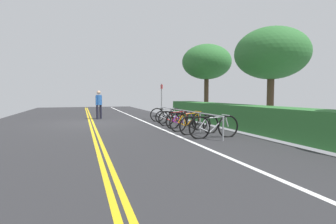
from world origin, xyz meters
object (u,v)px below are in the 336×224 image
at_px(bike_rack, 183,114).
at_px(tree_mid, 271,54).
at_px(bicycle_6, 214,127).
at_px(bicycle_0, 166,115).
at_px(tree_near_left, 207,62).
at_px(bicycle_3, 183,120).
at_px(bicycle_1, 172,117).
at_px(sign_post_near, 162,98).
at_px(bicycle_2, 177,118).
at_px(bicycle_5, 199,125).
at_px(pedestrian, 99,103).
at_px(bicycle_4, 189,121).

bearing_deg(bike_rack, tree_mid, 85.89).
bearing_deg(bicycle_6, bicycle_0, 178.57).
bearing_deg(tree_near_left, bicycle_3, -36.67).
bearing_deg(tree_near_left, bicycle_1, -49.96).
bearing_deg(tree_near_left, sign_post_near, -77.02).
bearing_deg(bicycle_2, bicycle_0, 176.26).
distance_m(bike_rack, bicycle_5, 1.81).
bearing_deg(bicycle_2, bicycle_1, 172.75).
bearing_deg(sign_post_near, bike_rack, -3.09).
distance_m(bicycle_2, pedestrian, 5.61).
relative_size(pedestrian, tree_near_left, 0.36).
xyz_separation_m(bicycle_2, bicycle_3, (0.80, -0.01, -0.01)).
xyz_separation_m(bicycle_2, tree_mid, (1.15, 4.21, 2.95)).
bearing_deg(bicycle_6, tree_near_left, 155.12).
bearing_deg(tree_near_left, bicycle_6, -24.88).
height_order(bicycle_6, sign_post_near, sign_post_near).
distance_m(bicycle_4, tree_near_left, 7.25).
height_order(bicycle_5, tree_near_left, tree_near_left).
height_order(bike_rack, tree_mid, tree_mid).
height_order(bicycle_0, pedestrian, pedestrian).
relative_size(bicycle_2, tree_mid, 0.38).
xyz_separation_m(bike_rack, bicycle_0, (-2.76, 0.13, -0.23)).
height_order(bicycle_3, pedestrian, pedestrian).
xyz_separation_m(bicycle_2, pedestrian, (-4.59, -3.16, 0.61)).
xyz_separation_m(bicycle_1, pedestrian, (-3.55, -3.29, 0.64)).
relative_size(bicycle_5, sign_post_near, 0.81).
height_order(bicycle_0, sign_post_near, sign_post_near).
relative_size(bicycle_4, tree_mid, 0.39).
relative_size(bike_rack, tree_mid, 1.47).
distance_m(bicycle_1, bicycle_2, 1.05).
distance_m(bicycle_0, tree_near_left, 4.88).
xyz_separation_m(bicycle_4, sign_post_near, (-4.79, 0.33, 0.87)).
relative_size(bicycle_0, bicycle_4, 0.94).
relative_size(bike_rack, pedestrian, 3.99).
distance_m(bicycle_5, bicycle_6, 0.93).
relative_size(bicycle_3, pedestrian, 1.01).
relative_size(bicycle_4, bicycle_5, 1.06).
bearing_deg(tree_mid, bicycle_5, -70.94).
bearing_deg(bicycle_1, bicycle_3, -4.50).
bearing_deg(bike_rack, bicycle_6, -0.17).
relative_size(bicycle_5, bicycle_6, 0.91).
relative_size(bicycle_3, tree_mid, 0.37).
distance_m(bicycle_2, tree_mid, 5.27).
distance_m(bicycle_0, bicycle_5, 4.56).
relative_size(bicycle_4, pedestrian, 1.06).
bearing_deg(pedestrian, bicycle_1, 42.87).
bearing_deg(bicycle_2, tree_mid, 74.68).
bearing_deg(bicycle_5, bicycle_1, 176.38).
xyz_separation_m(bicycle_4, tree_near_left, (-5.53, 3.52, 3.09)).
relative_size(bicycle_2, sign_post_near, 0.84).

